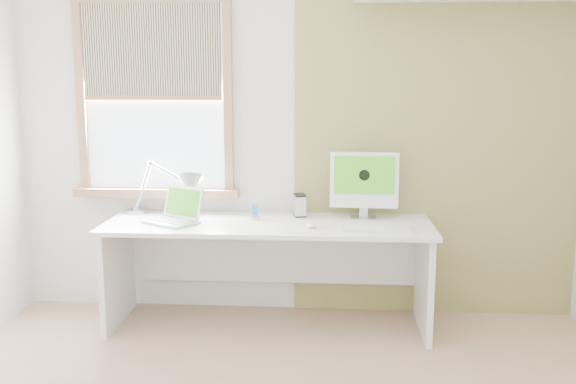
# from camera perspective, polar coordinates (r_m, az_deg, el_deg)

# --- Properties ---
(room) EXTENTS (4.04, 3.54, 2.64)m
(room) POSITION_cam_1_polar(r_m,az_deg,el_deg) (2.77, -1.48, 2.31)
(room) COLOR tan
(room) RESTS_ON ground
(accent_wall) EXTENTS (2.00, 0.02, 2.60)m
(accent_wall) POSITION_cam_1_polar(r_m,az_deg,el_deg) (4.55, 13.32, 5.09)
(accent_wall) COLOR olive
(accent_wall) RESTS_ON room
(window) EXTENTS (1.20, 0.14, 1.42)m
(window) POSITION_cam_1_polar(r_m,az_deg,el_deg) (4.62, -12.01, 8.26)
(window) COLOR #9A6A4B
(window) RESTS_ON room
(desk) EXTENTS (2.20, 0.70, 0.73)m
(desk) POSITION_cam_1_polar(r_m,az_deg,el_deg) (4.35, -1.73, -5.11)
(desk) COLOR white
(desk) RESTS_ON room
(desk_lamp) EXTENTS (0.64, 0.40, 0.39)m
(desk_lamp) POSITION_cam_1_polar(r_m,az_deg,el_deg) (4.43, -9.76, 0.29)
(desk_lamp) COLOR #B3B6B8
(desk_lamp) RESTS_ON desk
(laptop) EXTENTS (0.43, 0.41, 0.23)m
(laptop) POSITION_cam_1_polar(r_m,az_deg,el_deg) (4.31, -10.07, -1.94)
(laptop) COLOR #B3B6B8
(laptop) RESTS_ON desk
(phone_dock) EXTENTS (0.07, 0.07, 0.12)m
(phone_dock) POSITION_cam_1_polar(r_m,az_deg,el_deg) (4.34, -2.99, -2.06)
(phone_dock) COLOR #B3B6B8
(phone_dock) RESTS_ON desk
(external_drive) EXTENTS (0.10, 0.13, 0.16)m
(external_drive) POSITION_cam_1_polar(r_m,az_deg,el_deg) (4.43, 1.06, -1.21)
(external_drive) COLOR #B3B6B8
(external_drive) RESTS_ON desk
(imac) EXTENTS (0.47, 0.16, 0.46)m
(imac) POSITION_cam_1_polar(r_m,az_deg,el_deg) (4.36, 6.90, 0.95)
(imac) COLOR #B3B6B8
(imac) RESTS_ON desk
(keyboard) EXTENTS (0.46, 0.15, 0.02)m
(keyboard) POSITION_cam_1_polar(r_m,az_deg,el_deg) (4.05, 8.04, -3.36)
(keyboard) COLOR white
(keyboard) RESTS_ON desk
(mouse) EXTENTS (0.09, 0.12, 0.03)m
(mouse) POSITION_cam_1_polar(r_m,az_deg,el_deg) (4.11, 2.08, -3.00)
(mouse) COLOR white
(mouse) RESTS_ON desk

